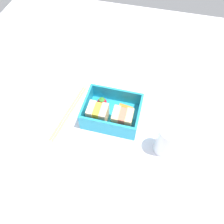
{
  "coord_description": "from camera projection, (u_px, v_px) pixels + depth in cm",
  "views": [
    {
      "loc": [
        -8.49,
        33.76,
        54.41
      ],
      "look_at": [
        0.0,
        0.0,
        2.7
      ],
      "focal_mm": 35.0,
      "sensor_mm": 36.0,
      "label": 1
    }
  ],
  "objects": [
    {
      "name": "bento_rim",
      "position": [
        112.0,
        110.0,
        0.62
      ],
      "size": [
        15.81,
        12.08,
        4.93
      ],
      "color": "#24A4C8",
      "rests_on": "bento_tray"
    },
    {
      "name": "ground_plane",
      "position": [
        112.0,
        119.0,
        0.65
      ],
      "size": [
        120.0,
        120.0,
        2.0
      ],
      "primitive_type": "cube",
      "color": "white"
    },
    {
      "name": "chopstick_pair",
      "position": [
        69.0,
        112.0,
        0.65
      ],
      "size": [
        4.68,
        20.87,
        0.7
      ],
      "color": "tan",
      "rests_on": "ground_plane"
    },
    {
      "name": "drinking_glass",
      "position": [
        166.0,
        140.0,
        0.55
      ],
      "size": [
        5.1,
        5.1,
        9.95
      ],
      "primitive_type": "cylinder",
      "color": "white",
      "rests_on": "ground_plane"
    },
    {
      "name": "sandwich_center_left",
      "position": [
        98.0,
        114.0,
        0.61
      ],
      "size": [
        5.4,
        4.63,
        5.46
      ],
      "color": "beige",
      "rests_on": "bento_tray"
    },
    {
      "name": "bento_tray",
      "position": [
        112.0,
        116.0,
        0.64
      ],
      "size": [
        15.81,
        12.08,
        1.2
      ],
      "primitive_type": "cube",
      "color": "#24A4C8",
      "rests_on": "ground_plane"
    },
    {
      "name": "sandwich_left",
      "position": [
        122.0,
        119.0,
        0.6
      ],
      "size": [
        5.4,
        4.63,
        5.46
      ],
      "color": "beige",
      "rests_on": "bento_tray"
    },
    {
      "name": "carrot_stick_far_left",
      "position": [
        126.0,
        107.0,
        0.64
      ],
      "size": [
        4.3,
        2.05,
        1.52
      ],
      "primitive_type": "cylinder",
      "rotation": [
        1.57,
        0.0,
        4.58
      ],
      "color": "orange",
      "rests_on": "bento_tray"
    },
    {
      "name": "strawberry_far_left",
      "position": [
        102.0,
        102.0,
        0.64
      ],
      "size": [
        2.91,
        2.91,
        3.51
      ],
      "color": "red",
      "rests_on": "bento_tray"
    }
  ]
}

